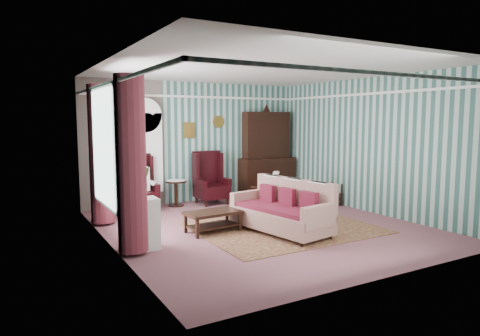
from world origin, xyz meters
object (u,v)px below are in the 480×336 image
nest_table (330,194)px  coffee_table (213,222)px  round_side_table (176,193)px  plant_stand (140,224)px  wingback_left (139,183)px  sofa (280,207)px  floral_armchair (263,191)px  wingback_right (212,178)px  dresser_hutch (267,151)px  bookcase (145,159)px  seated_woman (139,185)px

nest_table → coffee_table: (-3.44, -0.80, -0.08)m
round_side_table → plant_stand: (-1.70, -2.90, 0.10)m
wingback_left → plant_stand: wingback_left is taller
sofa → coffee_table: bearing=48.7°
floral_armchair → wingback_right: bearing=57.8°
floral_armchair → wingback_left: bearing=94.9°
dresser_hutch → bookcase: bearing=177.9°
floral_armchair → coffee_table: (-1.67, -0.94, -0.28)m
seated_woman → floral_armchair: bearing=-31.6°
dresser_hutch → floral_armchair: dresser_hutch is taller
wingback_left → seated_woman: (0.00, 0.00, -0.04)m
dresser_hutch → wingback_left: size_ratio=1.89×
round_side_table → seated_woman: bearing=-170.5°
dresser_hutch → floral_armchair: 2.19m
nest_table → floral_armchair: size_ratio=0.58×
plant_stand → nest_table: bearing=13.8°
round_side_table → nest_table: (3.17, -1.70, -0.03)m
seated_woman → coffee_table: 2.47m
nest_table → plant_stand: plant_stand is taller
dresser_hutch → round_side_table: bearing=-177.4°
sofa → floral_armchair: 1.69m
dresser_hutch → seated_woman: bearing=-175.6°
bookcase → floral_armchair: 2.81m
seated_woman → wingback_right: bearing=0.0°
bookcase → nest_table: size_ratio=4.15×
bookcase → seated_woman: (-0.25, -0.39, -0.53)m
wingback_left → sofa: size_ratio=0.66×
floral_armchair → plant_stand: bearing=149.8°
wingback_left → coffee_table: 2.48m
seated_woman → plant_stand: bearing=-106.2°
plant_stand → sofa: sofa is taller
seated_woman → nest_table: (4.07, -1.55, -0.32)m
bookcase → coffee_table: 2.92m
sofa → wingback_right: bearing=-11.6°
bookcase → wingback_left: bearing=-122.7°
seated_woman → nest_table: bearing=-20.8°
seated_woman → coffee_table: bearing=-74.9°
seated_woman → round_side_table: size_ratio=1.97×
plant_stand → round_side_table: bearing=59.6°
dresser_hutch → sofa: 3.80m
dresser_hutch → round_side_table: dresser_hutch is taller
bookcase → coffee_table: bookcase is taller
plant_stand → coffee_table: 1.50m
coffee_table → wingback_left: bearing=105.1°
dresser_hutch → wingback_right: 1.86m
dresser_hutch → coffee_table: bearing=-137.5°
wingback_left → wingback_right: (1.75, 0.00, 0.00)m
dresser_hutch → coffee_table: dresser_hutch is taller
nest_table → coffee_table: nest_table is taller
wingback_left → sofa: wingback_left is taller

